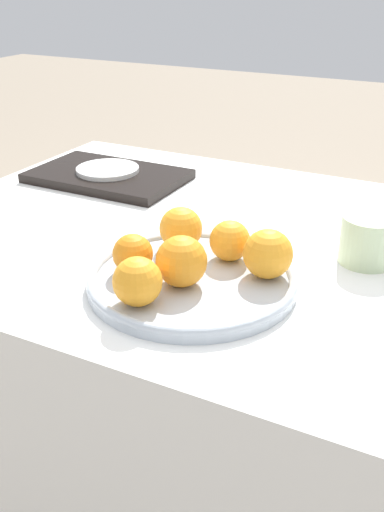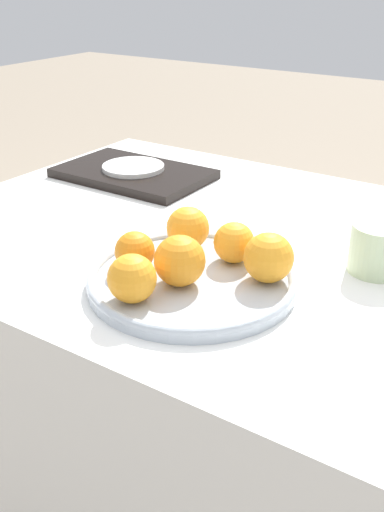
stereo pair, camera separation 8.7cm
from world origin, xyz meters
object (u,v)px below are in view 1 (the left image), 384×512
object	(u,v)px
orange_3	(230,241)
side_plate	(108,170)
orange_0	(181,261)
cup_1	(368,240)
orange_4	(181,228)
serving_tray	(108,176)
orange_2	(133,254)
orange_1	(137,282)
orange_5	(268,254)
fruit_platter	(192,279)

from	to	relation	value
orange_3	side_plate	distance (m)	0.49
orange_0	cup_1	distance (m)	0.31
orange_0	orange_4	distance (m)	0.12
serving_tray	orange_3	bearing A→B (deg)	-32.91
cup_1	orange_2	bearing A→B (deg)	-142.52
orange_1	orange_3	distance (m)	0.19
orange_1	orange_4	xyz separation A→B (m)	(-0.03, 0.18, 0.00)
orange_1	orange_5	size ratio (longest dim) A/B	0.92
orange_3	fruit_platter	bearing A→B (deg)	-107.67
serving_tray	side_plate	distance (m)	0.01
orange_2	orange_4	world-z (taller)	orange_4
cup_1	orange_1	bearing A→B (deg)	-128.57
orange_2	orange_4	xyz separation A→B (m)	(0.02, 0.11, 0.00)
orange_2	cup_1	size ratio (longest dim) A/B	0.69
fruit_platter	orange_2	xyz separation A→B (m)	(-0.08, -0.03, 0.03)
orange_1	orange_4	world-z (taller)	orange_4
side_plate	orange_0	bearing A→B (deg)	-44.19
side_plate	cup_1	world-z (taller)	cup_1
orange_0	orange_4	bearing A→B (deg)	118.51
orange_2	orange_4	bearing A→B (deg)	77.87
fruit_platter	cup_1	xyz separation A→B (m)	(0.21, 0.20, 0.03)
orange_5	orange_3	bearing A→B (deg)	159.58
fruit_platter	orange_5	distance (m)	0.12
fruit_platter	orange_5	world-z (taller)	orange_5
orange_5	orange_0	bearing A→B (deg)	-141.57
orange_1	cup_1	xyz separation A→B (m)	(0.24, 0.30, -0.01)
orange_4	serving_tray	distance (m)	0.42
fruit_platter	orange_3	world-z (taller)	orange_3
serving_tray	cup_1	distance (m)	0.62
orange_5	orange_2	bearing A→B (deg)	-156.50
orange_4	orange_1	bearing A→B (deg)	-80.11
orange_0	orange_1	xyz separation A→B (m)	(-0.03, -0.08, -0.00)
orange_0	serving_tray	xyz separation A→B (m)	(-0.38, 0.37, -0.04)
orange_3	orange_5	distance (m)	0.08
orange_3	serving_tray	distance (m)	0.49
orange_0	orange_4	xyz separation A→B (m)	(-0.06, 0.11, -0.00)
serving_tray	cup_1	world-z (taller)	cup_1
orange_1	orange_2	bearing A→B (deg)	126.22
orange_1	orange_0	bearing A→B (deg)	70.28
orange_1	orange_5	xyz separation A→B (m)	(0.13, 0.15, 0.00)
orange_2	orange_5	size ratio (longest dim) A/B	0.82
orange_2	side_plate	bearing A→B (deg)	129.00
orange_0	orange_1	world-z (taller)	orange_0
orange_2	side_plate	size ratio (longest dim) A/B	0.44
orange_1	cup_1	size ratio (longest dim) A/B	0.77
orange_5	side_plate	size ratio (longest dim) A/B	0.53
orange_2	cup_1	xyz separation A→B (m)	(0.30, 0.23, -0.01)
side_plate	cup_1	size ratio (longest dim) A/B	1.56
orange_0	serving_tray	size ratio (longest dim) A/B	0.23
orange_0	orange_5	world-z (taller)	same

